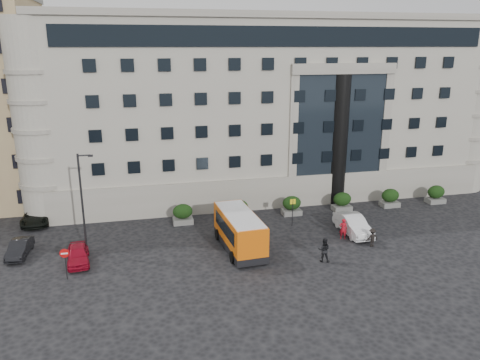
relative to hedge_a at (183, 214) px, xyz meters
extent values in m
plane|color=black|center=(4.00, -7.80, -0.93)|extent=(120.00, 120.00, 0.00)
cube|color=#A29B8F|center=(10.00, 14.20, 8.07)|extent=(44.00, 24.00, 18.00)
cylinder|color=black|center=(16.00, 2.50, 5.57)|extent=(1.80, 1.80, 13.00)
cube|color=#5F5F5C|center=(0.00, 0.00, -0.68)|extent=(1.80, 1.20, 0.50)
ellipsoid|color=black|center=(0.00, 0.00, 0.24)|extent=(1.80, 1.26, 1.34)
cube|color=#5F5F5C|center=(5.20, 0.00, -0.68)|extent=(1.80, 1.20, 0.50)
ellipsoid|color=black|center=(5.20, 0.00, 0.24)|extent=(1.80, 1.26, 1.34)
cube|color=#5F5F5C|center=(10.40, 0.00, -0.68)|extent=(1.80, 1.20, 0.50)
ellipsoid|color=black|center=(10.40, 0.00, 0.24)|extent=(1.80, 1.26, 1.34)
cube|color=#5F5F5C|center=(15.60, 0.00, -0.68)|extent=(1.80, 1.20, 0.50)
ellipsoid|color=black|center=(15.60, 0.00, 0.24)|extent=(1.80, 1.26, 1.34)
cube|color=#5F5F5C|center=(20.80, 0.00, -0.68)|extent=(1.80, 1.20, 0.50)
ellipsoid|color=black|center=(20.80, 0.00, 0.24)|extent=(1.80, 1.26, 1.34)
cube|color=#5F5F5C|center=(26.00, 0.00, -0.68)|extent=(1.80, 1.20, 0.50)
ellipsoid|color=black|center=(26.00, 0.00, 0.24)|extent=(1.80, 1.26, 1.34)
cylinder|color=#262628|center=(-8.00, -4.80, 3.07)|extent=(0.16, 0.16, 8.00)
cylinder|color=#262628|center=(-7.55, -4.80, 6.92)|extent=(0.90, 0.12, 0.12)
cube|color=black|center=(-7.10, -4.80, 6.87)|extent=(0.35, 0.18, 0.14)
cylinder|color=#262628|center=(9.50, -2.80, 0.32)|extent=(0.08, 0.08, 2.50)
cube|color=yellow|center=(9.50, -2.80, 1.37)|extent=(0.50, 0.06, 0.45)
cylinder|color=#262628|center=(-9.00, -8.80, 0.17)|extent=(0.08, 0.08, 2.20)
cylinder|color=red|center=(-9.00, -8.86, 1.07)|extent=(0.64, 0.05, 0.64)
cube|color=white|center=(-9.00, -8.90, 1.07)|extent=(0.45, 0.04, 0.10)
cube|color=#E9600B|center=(3.78, -6.53, 0.80)|extent=(2.87, 7.18, 2.37)
cube|color=black|center=(3.78, -6.53, -0.48)|extent=(2.92, 7.22, 0.55)
cube|color=black|center=(3.78, -6.53, 1.03)|extent=(2.83, 5.64, 1.06)
cube|color=silver|center=(3.78, -6.53, 1.94)|extent=(2.73, 6.82, 0.18)
cylinder|color=black|center=(2.73, -8.86, -0.48)|extent=(0.34, 0.92, 0.90)
cylinder|color=black|center=(5.13, -8.70, -0.48)|extent=(0.34, 0.92, 0.90)
cylinder|color=black|center=(2.43, -4.36, -0.48)|extent=(0.34, 0.92, 0.90)
cylinder|color=black|center=(4.84, -4.20, -0.48)|extent=(0.34, 0.92, 0.90)
cube|color=#9C130B|center=(-10.33, 8.47, 0.47)|extent=(2.85, 3.68, 2.26)
cube|color=#9C130B|center=(-9.72, 6.19, 0.11)|extent=(2.30, 1.91, 1.54)
cube|color=black|center=(-9.56, 5.58, 0.43)|extent=(1.69, 0.56, 0.72)
cylinder|color=black|center=(-10.71, 6.02, -0.55)|extent=(0.42, 0.80, 0.76)
cylinder|color=black|center=(-8.78, 6.54, -0.55)|extent=(0.42, 0.80, 0.76)
cylinder|color=black|center=(-11.47, 8.91, -0.55)|extent=(0.42, 0.80, 0.76)
cylinder|color=black|center=(-9.55, 9.42, -0.55)|extent=(0.42, 0.80, 0.76)
imported|color=maroon|center=(-8.49, -6.25, -0.26)|extent=(1.94, 4.04, 1.33)
imported|color=black|center=(-13.00, -3.96, -0.32)|extent=(1.56, 3.79, 1.22)
imported|color=black|center=(-13.00, 3.17, -0.32)|extent=(2.02, 4.31, 1.22)
imported|color=black|center=(-13.00, 3.19, -0.23)|extent=(2.57, 5.16, 1.40)
imported|color=silver|center=(14.00, -5.66, -0.12)|extent=(1.75, 4.94, 1.62)
imported|color=#A7101D|center=(12.66, -6.55, -0.03)|extent=(0.77, 0.64, 1.80)
imported|color=black|center=(9.44, -10.15, 0.00)|extent=(1.11, 1.01, 1.87)
imported|color=black|center=(14.29, -8.48, -0.16)|extent=(1.05, 0.67, 1.54)
camera|label=1|loc=(-3.88, -40.00, 14.71)|focal=35.00mm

